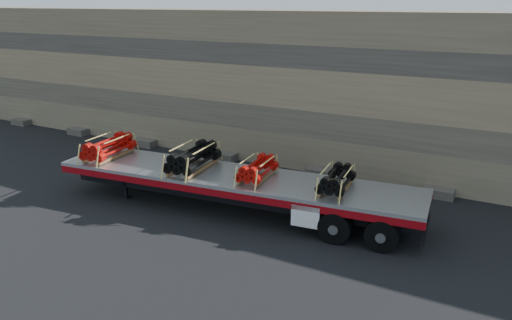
% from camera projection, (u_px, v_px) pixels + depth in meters
% --- Properties ---
extents(ground, '(120.00, 120.00, 0.00)m').
position_uv_depth(ground, '(225.00, 204.00, 19.04)').
color(ground, black).
rests_on(ground, ground).
extents(rock_wall, '(44.00, 3.00, 7.00)m').
position_uv_depth(rock_wall, '(298.00, 88.00, 23.40)').
color(rock_wall, '#7A6B54').
rests_on(rock_wall, ground).
extents(trailer, '(13.88, 4.06, 1.37)m').
position_uv_depth(trailer, '(233.00, 192.00, 18.34)').
color(trailer, '#B3B5BB').
rests_on(trailer, ground).
extents(bundle_front, '(1.34, 2.34, 0.79)m').
position_uv_depth(bundle_front, '(109.00, 148.00, 20.06)').
color(bundle_front, '#AA0D09').
rests_on(bundle_front, trailer).
extents(bundle_midfront, '(1.43, 2.49, 0.84)m').
position_uv_depth(bundle_midfront, '(193.00, 158.00, 18.62)').
color(bundle_midfront, black).
rests_on(bundle_midfront, trailer).
extents(bundle_midrear, '(1.13, 1.97, 0.67)m').
position_uv_depth(bundle_midrear, '(257.00, 169.00, 17.68)').
color(bundle_midrear, '#AA0D09').
rests_on(bundle_midrear, trailer).
extents(bundle_rear, '(1.14, 1.97, 0.67)m').
position_uv_depth(bundle_rear, '(336.00, 180.00, 16.62)').
color(bundle_rear, black).
rests_on(bundle_rear, trailer).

